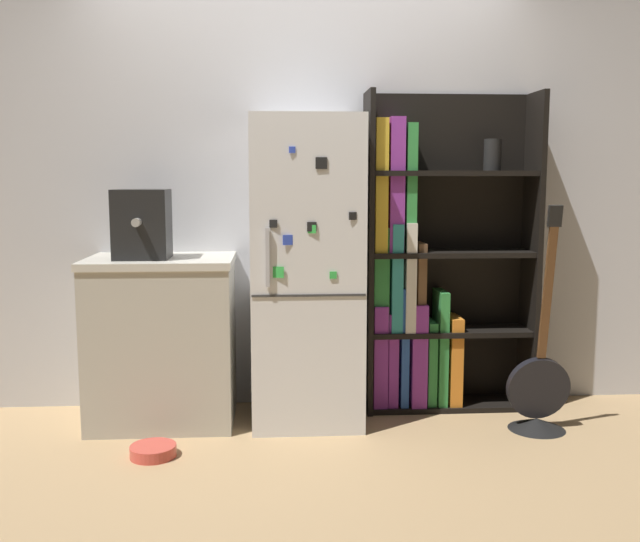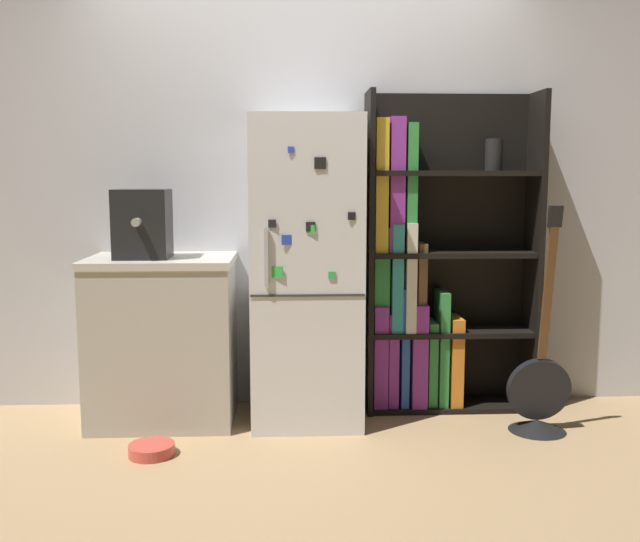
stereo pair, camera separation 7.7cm
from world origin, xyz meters
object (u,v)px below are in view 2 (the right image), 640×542
object	(u,v)px
bookshelf	(426,276)
pet_bowl	(152,449)
guitar	(539,400)
espresso_machine	(143,224)
refrigerator	(306,271)

from	to	relation	value
bookshelf	pet_bowl	xyz separation A→B (m)	(-1.48, -0.70, -0.76)
bookshelf	guitar	world-z (taller)	bookshelf
bookshelf	espresso_machine	distance (m)	1.64
bookshelf	pet_bowl	size ratio (longest dim) A/B	8.13
espresso_machine	guitar	bearing A→B (deg)	-6.35
espresso_machine	refrigerator	bearing A→B (deg)	2.55
bookshelf	pet_bowl	bearing A→B (deg)	-154.82
refrigerator	guitar	xyz separation A→B (m)	(1.24, -0.28, -0.67)
refrigerator	pet_bowl	world-z (taller)	refrigerator
refrigerator	bookshelf	world-z (taller)	bookshelf
refrigerator	bookshelf	xyz separation A→B (m)	(0.71, 0.18, -0.06)
pet_bowl	refrigerator	bearing A→B (deg)	33.85
refrigerator	guitar	size ratio (longest dim) A/B	1.38
refrigerator	bookshelf	bearing A→B (deg)	14.01
refrigerator	pet_bowl	size ratio (longest dim) A/B	7.44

